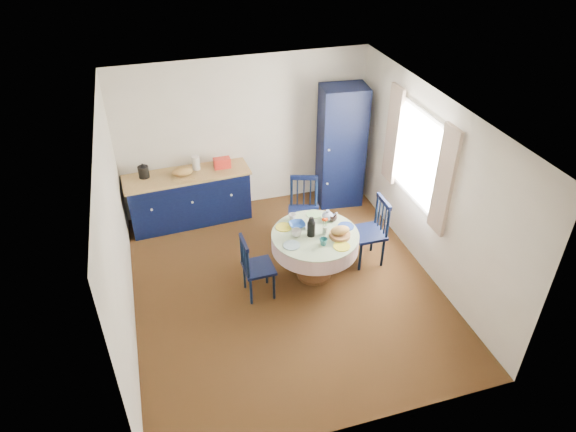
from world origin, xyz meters
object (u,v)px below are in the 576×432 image
at_px(mug_b, 323,242).
at_px(mug_d, 292,217).
at_px(pantry_cabinet, 341,147).
at_px(cobalt_bowl, 297,225).
at_px(kitchen_counter, 189,197).
at_px(dining_table, 316,241).
at_px(chair_right, 371,231).
at_px(mug_a, 296,233).
at_px(chair_far, 304,210).
at_px(mug_c, 333,218).
at_px(chair_left, 256,267).

distance_m(mug_b, mug_d, 0.69).
relative_size(pantry_cabinet, cobalt_bowl, 9.19).
relative_size(kitchen_counter, dining_table, 1.67).
height_order(chair_right, mug_a, chair_right).
bearing_deg(cobalt_bowl, chair_far, 64.62).
distance_m(chair_far, mug_a, 0.95).
bearing_deg(mug_c, chair_left, -162.56).
bearing_deg(pantry_cabinet, mug_c, -109.06).
distance_m(chair_left, mug_d, 0.91).
bearing_deg(mug_d, cobalt_bowl, -84.20).
bearing_deg(dining_table, mug_a, 173.86).
relative_size(chair_left, mug_b, 8.56).
relative_size(kitchen_counter, chair_far, 1.91).
bearing_deg(cobalt_bowl, pantry_cabinet, 51.15).
bearing_deg(chair_right, chair_far, -135.25).
distance_m(chair_far, chair_right, 1.07).
bearing_deg(pantry_cabinet, chair_far, -130.28).
xyz_separation_m(chair_left, chair_right, (1.73, 0.24, 0.05)).
distance_m(mug_a, mug_b, 0.40).
distance_m(dining_table, chair_far, 0.88).
bearing_deg(mug_b, dining_table, 92.49).
xyz_separation_m(chair_far, mug_a, (-0.37, -0.84, 0.24)).
distance_m(chair_far, mug_d, 0.61).
xyz_separation_m(kitchen_counter, mug_d, (1.26, -1.45, 0.31)).
relative_size(chair_far, cobalt_bowl, 4.63).
bearing_deg(chair_right, dining_table, -82.95).
relative_size(mug_c, cobalt_bowl, 0.56).
bearing_deg(cobalt_bowl, chair_right, -7.23).
relative_size(kitchen_counter, mug_b, 18.31).
xyz_separation_m(chair_left, mug_a, (0.61, 0.17, 0.30)).
bearing_deg(pantry_cabinet, chair_left, -129.18).
bearing_deg(mug_d, pantry_cabinet, 47.46).
distance_m(pantry_cabinet, chair_left, 2.73).
bearing_deg(chair_right, mug_b, -66.80).
relative_size(mug_b, mug_c, 0.86).
bearing_deg(dining_table, chair_right, 6.63).
relative_size(chair_right, mug_b, 9.44).
bearing_deg(chair_right, kitchen_counter, -126.65).
bearing_deg(dining_table, chair_left, -170.55).
bearing_deg(mug_c, chair_right, -13.51).
relative_size(mug_b, cobalt_bowl, 0.48).
distance_m(chair_right, mug_b, 0.95).
bearing_deg(mug_b, cobalt_bowl, 112.27).
distance_m(dining_table, mug_c, 0.43).
relative_size(chair_right, cobalt_bowl, 4.57).
bearing_deg(mug_c, pantry_cabinet, 64.98).
height_order(kitchen_counter, mug_d, kitchen_counter).
bearing_deg(mug_d, mug_c, -17.85).
height_order(mug_b, mug_d, mug_b).
height_order(mug_a, mug_b, mug_a).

